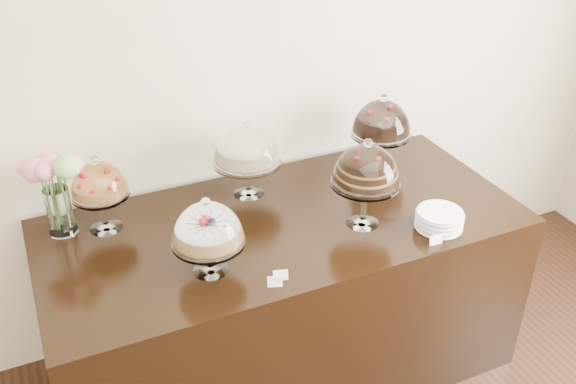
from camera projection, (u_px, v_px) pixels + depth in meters
name	position (u px, v px, depth m)	size (l,w,h in m)	color
wall_back	(220.00, 60.00, 3.03)	(5.00, 0.04, 3.00)	beige
display_counter	(284.00, 296.00, 3.17)	(2.20, 1.00, 0.90)	black
cake_stand_sugar_sponge	(208.00, 228.00, 2.52)	(0.30, 0.30, 0.35)	white
cake_stand_choco_layer	(366.00, 168.00, 2.78)	(0.31, 0.31, 0.43)	white
cake_stand_cheesecake	(247.00, 149.00, 3.02)	(0.33, 0.33, 0.39)	white
cake_stand_dark_choco	(382.00, 121.00, 3.25)	(0.31, 0.31, 0.41)	white
cake_stand_fruit_tart	(99.00, 184.00, 2.77)	(0.25, 0.25, 0.36)	white
flower_vase	(53.00, 181.00, 2.73)	(0.27, 0.25, 0.41)	white
plate_stack	(439.00, 220.00, 2.87)	(0.21, 0.21, 0.08)	white
price_card_left	(275.00, 282.00, 2.53)	(0.06, 0.01, 0.04)	white
price_card_right	(436.00, 240.00, 2.77)	(0.06, 0.01, 0.04)	white
price_card_extra	(281.00, 275.00, 2.56)	(0.06, 0.01, 0.04)	white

